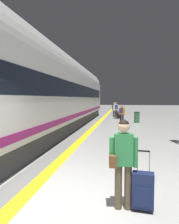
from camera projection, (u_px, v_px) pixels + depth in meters
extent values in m
plane|color=#B7B7B2|center=(63.00, 199.00, 4.17)|extent=(120.00, 120.00, 0.00)
cube|color=yellow|center=(93.00, 128.00, 14.15)|extent=(0.36, 80.00, 0.01)
cube|color=slate|center=(88.00, 128.00, 14.21)|extent=(0.71, 80.00, 0.01)
cube|color=#38383D|center=(44.00, 129.00, 11.16)|extent=(2.67, 27.77, 0.70)
cube|color=silver|center=(43.00, 96.00, 11.05)|extent=(2.90, 28.93, 2.90)
cylinder|color=silver|center=(43.00, 69.00, 10.95)|extent=(2.84, 28.35, 2.84)
cube|color=black|center=(43.00, 89.00, 11.02)|extent=(2.93, 27.19, 0.80)
cube|color=#8C1966|center=(44.00, 117.00, 11.12)|extent=(2.94, 28.35, 0.24)
cube|color=gray|center=(47.00, 100.00, 15.57)|extent=(0.02, 0.90, 2.00)
cylinder|color=brown|center=(128.00, 187.00, 3.76)|extent=(0.14, 0.14, 0.81)
cylinder|color=brown|center=(118.00, 187.00, 3.78)|extent=(0.14, 0.14, 0.81)
cube|color=#338C4C|center=(124.00, 149.00, 3.72)|extent=(0.34, 0.22, 0.58)
cylinder|color=#338C4C|center=(136.00, 152.00, 3.70)|extent=(0.09, 0.09, 0.54)
cylinder|color=#338C4C|center=(112.00, 152.00, 3.73)|extent=(0.09, 0.09, 0.54)
sphere|color=beige|center=(124.00, 126.00, 3.70)|extent=(0.21, 0.21, 0.21)
sphere|color=black|center=(124.00, 125.00, 3.69)|extent=(0.20, 0.20, 0.20)
cube|color=brown|center=(113.00, 160.00, 3.72)|extent=(0.16, 0.28, 0.21)
cube|color=#19234C|center=(143.00, 190.00, 3.70)|extent=(0.40, 0.26, 0.64)
cube|color=#19234C|center=(143.00, 198.00, 3.59)|extent=(0.31, 0.05, 0.35)
cylinder|color=black|center=(151.00, 208.00, 3.75)|extent=(0.03, 0.06, 0.06)
cylinder|color=black|center=(135.00, 206.00, 3.82)|extent=(0.03, 0.06, 0.06)
cylinder|color=gray|center=(149.00, 162.00, 3.69)|extent=(0.02, 0.02, 0.38)
cylinder|color=gray|center=(137.00, 161.00, 3.75)|extent=(0.02, 0.02, 0.38)
cube|color=black|center=(144.00, 151.00, 3.71)|extent=(0.22, 0.05, 0.02)
cylinder|color=black|center=(121.00, 119.00, 15.94)|extent=(0.13, 0.13, 0.79)
cylinder|color=black|center=(123.00, 120.00, 15.86)|extent=(0.13, 0.13, 0.79)
cube|color=orange|center=(122.00, 111.00, 15.86)|extent=(0.37, 0.29, 0.56)
cylinder|color=orange|center=(119.00, 111.00, 15.97)|extent=(0.08, 0.08, 0.53)
cylinder|color=orange|center=(124.00, 111.00, 15.76)|extent=(0.08, 0.08, 0.53)
sphere|color=tan|center=(122.00, 105.00, 15.83)|extent=(0.21, 0.21, 0.21)
sphere|color=black|center=(122.00, 105.00, 15.83)|extent=(0.19, 0.19, 0.19)
cube|color=navy|center=(121.00, 111.00, 15.73)|extent=(0.28, 0.21, 0.38)
ellipsoid|color=navy|center=(126.00, 123.00, 15.61)|extent=(0.44, 0.26, 0.30)
torus|color=navy|center=(126.00, 122.00, 15.60)|extent=(0.22, 0.02, 0.22)
cylinder|color=brown|center=(115.00, 115.00, 20.41)|extent=(0.14, 0.14, 0.85)
cylinder|color=brown|center=(117.00, 114.00, 20.45)|extent=(0.14, 0.14, 0.85)
cube|color=silver|center=(116.00, 107.00, 20.38)|extent=(0.39, 0.31, 0.61)
cylinder|color=silver|center=(114.00, 108.00, 20.35)|extent=(0.09, 0.09, 0.57)
cylinder|color=silver|center=(118.00, 108.00, 20.44)|extent=(0.09, 0.09, 0.57)
sphere|color=#A37556|center=(116.00, 103.00, 20.36)|extent=(0.22, 0.22, 0.22)
sphere|color=black|center=(116.00, 103.00, 20.35)|extent=(0.20, 0.20, 0.20)
cube|color=navy|center=(116.00, 107.00, 20.24)|extent=(0.30, 0.23, 0.40)
cube|color=black|center=(119.00, 116.00, 20.28)|extent=(0.42, 0.31, 0.49)
cube|color=black|center=(119.00, 116.00, 20.40)|extent=(0.31, 0.09, 0.27)
cylinder|color=black|center=(118.00, 119.00, 20.22)|extent=(0.03, 0.06, 0.06)
cylinder|color=black|center=(121.00, 119.00, 20.25)|extent=(0.03, 0.06, 0.06)
cylinder|color=gray|center=(118.00, 111.00, 20.19)|extent=(0.02, 0.02, 0.38)
cylinder|color=gray|center=(120.00, 111.00, 20.21)|extent=(0.02, 0.02, 0.38)
cube|color=black|center=(119.00, 110.00, 20.19)|extent=(0.22, 0.08, 0.02)
cylinder|color=#383842|center=(113.00, 113.00, 22.69)|extent=(0.13, 0.13, 0.80)
cylinder|color=#383842|center=(115.00, 113.00, 22.69)|extent=(0.13, 0.13, 0.80)
cube|color=#4C4C51|center=(114.00, 107.00, 22.64)|extent=(0.35, 0.24, 0.57)
cylinder|color=#4C4C51|center=(112.00, 107.00, 22.66)|extent=(0.09, 0.09, 0.53)
cylinder|color=#4C4C51|center=(116.00, 107.00, 22.65)|extent=(0.09, 0.09, 0.53)
sphere|color=beige|center=(114.00, 103.00, 22.62)|extent=(0.21, 0.21, 0.21)
sphere|color=black|center=(114.00, 103.00, 22.61)|extent=(0.19, 0.19, 0.19)
cube|color=#19234C|center=(117.00, 114.00, 22.39)|extent=(0.39, 0.25, 0.56)
cube|color=#19234C|center=(117.00, 114.00, 22.51)|extent=(0.31, 0.04, 0.31)
cylinder|color=black|center=(116.00, 117.00, 22.36)|extent=(0.02, 0.06, 0.06)
cylinder|color=black|center=(118.00, 117.00, 22.33)|extent=(0.02, 0.06, 0.06)
cylinder|color=#2D6638|center=(137.00, 118.00, 17.07)|extent=(0.44, 0.44, 0.85)
cylinder|color=#262628|center=(137.00, 112.00, 17.04)|extent=(0.46, 0.46, 0.06)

